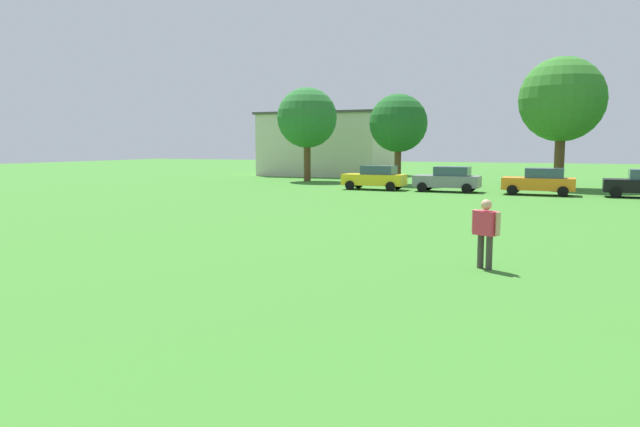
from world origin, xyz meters
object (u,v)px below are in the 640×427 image
object	(u,v)px
adult_bystander	(486,228)
parked_car_yellow_0	(375,177)
parked_car_orange_2	(540,181)
tree_far_left	(307,118)
tree_center	(562,100)
tree_left	(398,123)
parked_car_gray_1	(448,179)

from	to	relation	value
adult_bystander	parked_car_yellow_0	bearing A→B (deg)	142.65
parked_car_yellow_0	parked_car_orange_2	world-z (taller)	same
tree_far_left	tree_center	bearing A→B (deg)	-1.91
parked_car_yellow_0	tree_center	distance (m)	14.40
parked_car_yellow_0	tree_center	xyz separation A→B (m)	(11.70, 6.41, 5.43)
parked_car_orange_2	adult_bystander	bearing A→B (deg)	90.17
tree_left	tree_center	distance (m)	11.94
adult_bystander	tree_far_left	xyz separation A→B (m)	(-19.38, 31.40, 4.35)
parked_car_yellow_0	parked_car_orange_2	bearing A→B (deg)	179.14
parked_car_orange_2	tree_far_left	distance (m)	21.12
parked_car_yellow_0	parked_car_gray_1	world-z (taller)	same
parked_car_gray_1	parked_car_orange_2	world-z (taller)	same
tree_left	tree_far_left	bearing A→B (deg)	173.26
tree_left	tree_center	xyz separation A→B (m)	(11.85, 0.31, 1.50)
adult_bystander	tree_far_left	distance (m)	37.16
tree_far_left	tree_left	distance (m)	8.42
adult_bystander	tree_center	world-z (taller)	tree_center
tree_far_left	tree_center	distance (m)	20.22
adult_bystander	parked_car_gray_1	xyz separation A→B (m)	(-5.84, 24.48, -0.19)
adult_bystander	parked_car_yellow_0	xyz separation A→B (m)	(-10.89, 24.33, -0.19)
adult_bystander	tree_center	bearing A→B (deg)	117.03
parked_car_orange_2	parked_car_yellow_0	bearing A→B (deg)	-0.86
adult_bystander	tree_far_left	size ratio (longest dim) A/B	0.22
tree_left	adult_bystander	bearing A→B (deg)	-70.06
parked_car_yellow_0	parked_car_gray_1	xyz separation A→B (m)	(5.06, 0.15, 0.00)
parked_car_yellow_0	tree_left	bearing A→B (deg)	-88.63
parked_car_orange_2	tree_left	distance (m)	13.22
parked_car_orange_2	tree_left	xyz separation A→B (m)	(-10.97, 6.26, 3.93)
parked_car_yellow_0	parked_car_orange_2	size ratio (longest dim) A/B	1.00
tree_left	parked_car_orange_2	bearing A→B (deg)	-29.70
adult_bystander	tree_far_left	bearing A→B (deg)	150.21
parked_car_yellow_0	parked_car_orange_2	distance (m)	10.82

